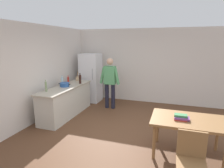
{
  "coord_description": "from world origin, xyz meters",
  "views": [
    {
      "loc": [
        1.08,
        -4.02,
        2.2
      ],
      "look_at": [
        -0.69,
        1.29,
        0.97
      ],
      "focal_mm": 30.46,
      "sensor_mm": 36.0,
      "label": 1
    }
  ],
  "objects": [
    {
      "name": "utensil_jar",
      "position": [
        -2.11,
        1.73,
        0.98
      ],
      "size": [
        0.11,
        0.11,
        0.32
      ],
      "color": "tan",
      "rests_on": "kitchen_counter"
    },
    {
      "name": "bottle_water_clear",
      "position": [
        -2.24,
        1.01,
        1.03
      ],
      "size": [
        0.07,
        0.07,
        0.3
      ],
      "color": "silver",
      "rests_on": "kitchen_counter"
    },
    {
      "name": "bottle_vinegar_tall",
      "position": [
        -2.19,
        0.15,
        1.04
      ],
      "size": [
        0.06,
        0.06,
        0.32
      ],
      "color": "gray",
      "rests_on": "kitchen_counter"
    },
    {
      "name": "dining_table",
      "position": [
        1.4,
        -0.3,
        0.67
      ],
      "size": [
        1.4,
        0.9,
        0.75
      ],
      "color": "olive",
      "rests_on": "ground_plane"
    },
    {
      "name": "person",
      "position": [
        -0.95,
        1.85,
        0.98
      ],
      "size": [
        0.7,
        0.22,
        1.7
      ],
      "color": "#1E1E2D",
      "rests_on": "ground_plane"
    },
    {
      "name": "wall_left",
      "position": [
        -2.6,
        0.2,
        1.35
      ],
      "size": [
        0.12,
        5.6,
        2.7
      ],
      "primitive_type": "cube",
      "color": "silver",
      "rests_on": "ground_plane"
    },
    {
      "name": "ground_plane",
      "position": [
        0.0,
        0.0,
        0.0
      ],
      "size": [
        14.0,
        14.0,
        0.0
      ],
      "primitive_type": "plane",
      "color": "brown"
    },
    {
      "name": "cooking_pot",
      "position": [
        -2.04,
        0.82,
        0.96
      ],
      "size": [
        0.4,
        0.28,
        0.12
      ],
      "color": "#285193",
      "rests_on": "kitchen_counter"
    },
    {
      "name": "refrigerator",
      "position": [
        -1.9,
        2.4,
        0.9
      ],
      "size": [
        0.7,
        0.67,
        1.8
      ],
      "color": "white",
      "rests_on": "ground_plane"
    },
    {
      "name": "bottle_wine_dark",
      "position": [
        -1.79,
        1.34,
        1.05
      ],
      "size": [
        0.08,
        0.08,
        0.34
      ],
      "color": "black",
      "rests_on": "kitchen_counter"
    },
    {
      "name": "book_stack",
      "position": [
        1.26,
        -0.36,
        0.8
      ],
      "size": [
        0.28,
        0.19,
        0.1
      ],
      "color": "#B22D28",
      "rests_on": "dining_table"
    },
    {
      "name": "kitchen_counter",
      "position": [
        -2.0,
        0.8,
        0.45
      ],
      "size": [
        0.64,
        2.2,
        0.9
      ],
      "color": "beige",
      "rests_on": "ground_plane"
    },
    {
      "name": "wall_back",
      "position": [
        0.0,
        3.0,
        1.35
      ],
      "size": [
        6.4,
        0.12,
        2.7
      ],
      "primitive_type": "cube",
      "color": "silver",
      "rests_on": "ground_plane"
    },
    {
      "name": "bottle_sauce_red",
      "position": [
        -2.25,
        1.37,
        1.0
      ],
      "size": [
        0.06,
        0.06,
        0.24
      ],
      "color": "#B22319",
      "rests_on": "kitchen_counter"
    },
    {
      "name": "chair",
      "position": [
        1.4,
        -1.27,
        0.53
      ],
      "size": [
        0.42,
        0.42,
        0.91
      ],
      "rotation": [
        0.0,
        0.0,
        -0.09
      ],
      "color": "olive",
      "rests_on": "ground_plane"
    }
  ]
}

